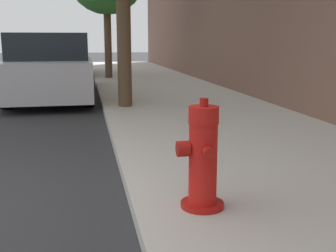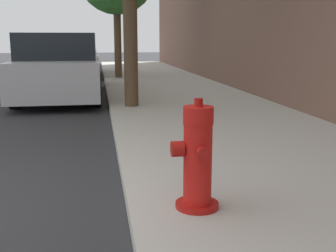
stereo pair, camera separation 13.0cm
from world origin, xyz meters
name	(u,v)px [view 1 (the left image)]	position (x,y,z in m)	size (l,w,h in m)	color
sidewalk_slab	(322,193)	(3.42, 0.00, 0.06)	(3.15, 40.00, 0.11)	#B7B2A8
fire_hydrant	(202,159)	(2.33, -0.21, 0.47)	(0.35, 0.35, 0.79)	#A91511
parked_car_near	(52,68)	(0.84, 6.72, 0.68)	(1.73, 4.58, 1.42)	#B7B7BC
parked_car_mid	(61,58)	(0.77, 12.29, 0.66)	(1.74, 4.09, 1.34)	#4C5156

